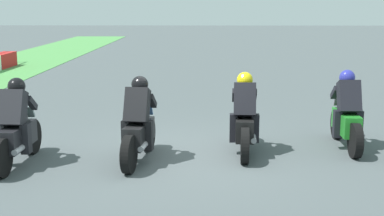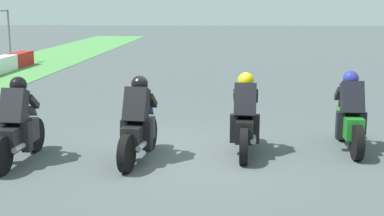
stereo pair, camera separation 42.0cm
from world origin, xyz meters
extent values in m
plane|color=#475052|center=(0.00, 0.00, 0.00)|extent=(120.00, 120.00, 0.00)
cube|color=white|center=(11.53, 8.47, 0.32)|extent=(1.88, 0.60, 0.64)
cube|color=red|center=(13.46, 8.47, 0.32)|extent=(1.88, 0.60, 0.64)
cylinder|color=slate|center=(15.14, 9.59, 1.25)|extent=(0.10, 0.10, 2.49)
cylinder|color=black|center=(1.29, -3.05, 0.32)|extent=(0.64, 0.15, 0.64)
cylinder|color=black|center=(-0.11, -3.02, 0.32)|extent=(0.64, 0.15, 0.64)
cube|color=#218025|center=(0.59, -3.03, 0.50)|extent=(1.11, 0.34, 0.40)
ellipsoid|color=#218025|center=(0.69, -3.03, 0.80)|extent=(0.49, 0.31, 0.24)
cube|color=red|center=(0.08, -3.02, 0.52)|extent=(0.06, 0.16, 0.08)
cylinder|color=#A5A5AD|center=(0.24, -3.18, 0.37)|extent=(0.42, 0.11, 0.10)
cube|color=black|center=(0.49, -3.03, 1.02)|extent=(0.49, 0.41, 0.66)
sphere|color=#2B2E96|center=(0.71, -3.03, 1.36)|extent=(0.31, 0.31, 0.30)
cube|color=slate|center=(1.09, -3.04, 0.84)|extent=(0.16, 0.26, 0.23)
cube|color=black|center=(0.48, -2.83, 0.50)|extent=(0.18, 0.14, 0.52)
cube|color=black|center=(0.47, -3.23, 0.50)|extent=(0.18, 0.14, 0.52)
cube|color=black|center=(0.88, -2.86, 1.04)|extent=(0.39, 0.11, 0.31)
cube|color=black|center=(0.87, -3.22, 1.04)|extent=(0.39, 0.11, 0.31)
cylinder|color=black|center=(0.92, -1.07, 0.32)|extent=(0.65, 0.18, 0.64)
cylinder|color=black|center=(-0.48, -0.99, 0.32)|extent=(0.65, 0.18, 0.64)
cube|color=black|center=(0.22, -1.03, 0.50)|extent=(1.12, 0.38, 0.40)
ellipsoid|color=black|center=(0.32, -1.04, 0.80)|extent=(0.50, 0.33, 0.24)
cube|color=red|center=(-0.29, -1.00, 0.52)|extent=(0.07, 0.16, 0.08)
cylinder|color=#A5A5AD|center=(-0.14, -1.17, 0.37)|extent=(0.43, 0.12, 0.10)
cube|color=black|center=(0.12, -1.03, 1.02)|extent=(0.51, 0.43, 0.66)
sphere|color=gold|center=(0.34, -1.04, 1.36)|extent=(0.32, 0.32, 0.30)
cube|color=slate|center=(0.72, -1.06, 0.84)|extent=(0.17, 0.27, 0.23)
cube|color=black|center=(0.11, -0.83, 0.50)|extent=(0.19, 0.15, 0.52)
cube|color=black|center=(0.09, -1.22, 0.50)|extent=(0.19, 0.15, 0.52)
cube|color=black|center=(0.51, -0.87, 1.04)|extent=(0.39, 0.12, 0.31)
cube|color=black|center=(0.49, -1.23, 1.04)|extent=(0.39, 0.12, 0.31)
cylinder|color=black|center=(0.34, 0.78, 0.32)|extent=(0.65, 0.22, 0.64)
cylinder|color=black|center=(-1.04, 0.96, 0.32)|extent=(0.65, 0.22, 0.64)
cube|color=black|center=(-0.35, 0.87, 0.50)|extent=(1.13, 0.46, 0.40)
ellipsoid|color=black|center=(-0.25, 0.85, 0.80)|extent=(0.51, 0.36, 0.24)
cube|color=red|center=(-0.86, 0.93, 0.52)|extent=(0.08, 0.17, 0.08)
cylinder|color=#A5A5AD|center=(-0.72, 0.75, 0.37)|extent=(0.43, 0.15, 0.10)
cube|color=black|center=(-0.45, 0.88, 1.02)|extent=(0.53, 0.46, 0.66)
sphere|color=black|center=(-0.23, 0.85, 1.36)|extent=(0.34, 0.34, 0.30)
cube|color=#355E94|center=(0.15, 0.80, 0.84)|extent=(0.19, 0.28, 0.23)
cube|color=black|center=(-0.44, 1.08, 0.50)|extent=(0.20, 0.16, 0.52)
cube|color=black|center=(-0.50, 0.68, 0.50)|extent=(0.20, 0.16, 0.52)
cube|color=black|center=(-0.05, 1.01, 1.04)|extent=(0.39, 0.15, 0.31)
cube|color=black|center=(-0.10, 0.65, 1.04)|extent=(0.39, 0.15, 0.31)
cylinder|color=black|center=(0.09, 2.92, 0.32)|extent=(0.64, 0.16, 0.64)
cylinder|color=black|center=(-1.31, 2.97, 0.32)|extent=(0.64, 0.16, 0.64)
cube|color=black|center=(-0.61, 2.95, 0.50)|extent=(1.11, 0.36, 0.40)
ellipsoid|color=black|center=(-0.51, 2.94, 0.80)|extent=(0.49, 0.32, 0.24)
cube|color=red|center=(-1.12, 2.97, 0.52)|extent=(0.07, 0.16, 0.08)
cylinder|color=#A5A5AD|center=(-0.96, 2.80, 0.37)|extent=(0.42, 0.12, 0.10)
cube|color=black|center=(-0.71, 2.95, 1.02)|extent=(0.50, 0.42, 0.66)
sphere|color=black|center=(-0.49, 2.94, 1.36)|extent=(0.31, 0.31, 0.30)
cube|color=slate|center=(-0.11, 2.93, 0.84)|extent=(0.16, 0.27, 0.23)
cube|color=black|center=(-0.72, 3.15, 0.50)|extent=(0.19, 0.15, 0.52)
cube|color=black|center=(-0.73, 2.75, 0.50)|extent=(0.19, 0.15, 0.52)
cube|color=black|center=(-0.32, 3.12, 1.04)|extent=(0.39, 0.11, 0.31)
cube|color=black|center=(-0.33, 2.76, 1.04)|extent=(0.39, 0.11, 0.31)
camera|label=1|loc=(-9.30, -0.22, 2.74)|focal=48.95mm
camera|label=2|loc=(-9.28, -0.64, 2.74)|focal=48.95mm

